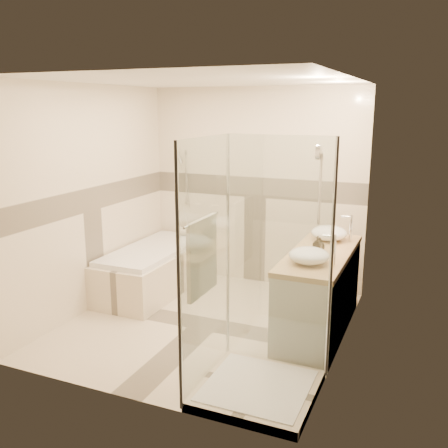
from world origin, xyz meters
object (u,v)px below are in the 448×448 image
at_px(shower_enclosure, 248,330).
at_px(amenity_bottle_b, 320,244).
at_px(bathtub, 154,267).
at_px(vanity, 319,292).
at_px(vessel_sink_far, 309,256).
at_px(vessel_sink_near, 329,233).
at_px(amenity_bottle_a, 318,245).

relative_size(shower_enclosure, amenity_bottle_b, 15.03).
distance_m(bathtub, vanity, 2.18).
height_order(bathtub, vessel_sink_far, vessel_sink_far).
bearing_deg(vessel_sink_near, vessel_sink_far, -90.00).
bearing_deg(bathtub, shower_enclosure, -41.10).
bearing_deg(vanity, vessel_sink_near, 92.33).
xyz_separation_m(vanity, vessel_sink_far, (-0.02, -0.41, 0.50)).
distance_m(shower_enclosure, amenity_bottle_a, 1.30).
distance_m(vessel_sink_far, amenity_bottle_b, 0.44).
relative_size(bathtub, shower_enclosure, 0.83).
bearing_deg(vessel_sink_near, amenity_bottle_b, -90.00).
relative_size(vessel_sink_far, amenity_bottle_b, 2.75).
bearing_deg(shower_enclosure, vessel_sink_far, 72.35).
xyz_separation_m(bathtub, shower_enclosure, (1.86, -1.62, 0.20)).
bearing_deg(bathtub, vanity, -9.25).
relative_size(bathtub, vessel_sink_far, 4.55).
xyz_separation_m(vanity, amenity_bottle_b, (-0.02, 0.03, 0.49)).
relative_size(vanity, shower_enclosure, 0.79).
height_order(vessel_sink_near, amenity_bottle_a, amenity_bottle_a).
bearing_deg(amenity_bottle_a, vessel_sink_far, -90.00).
bearing_deg(amenity_bottle_b, amenity_bottle_a, -90.00).
relative_size(bathtub, vessel_sink_near, 4.39).
distance_m(amenity_bottle_a, amenity_bottle_b, 0.10).
distance_m(vessel_sink_near, amenity_bottle_b, 0.46).
xyz_separation_m(shower_enclosure, vessel_sink_far, (0.27, 0.86, 0.42)).
bearing_deg(vanity, vessel_sink_far, -92.77).
bearing_deg(amenity_bottle_a, vanity, 74.21).
bearing_deg(amenity_bottle_a, shower_enclosure, -102.81).
height_order(vessel_sink_near, vessel_sink_far, vessel_sink_near).
height_order(bathtub, amenity_bottle_b, amenity_bottle_b).
xyz_separation_m(bathtub, amenity_bottle_a, (2.13, -0.42, 0.63)).
bearing_deg(amenity_bottle_b, vessel_sink_far, -90.00).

